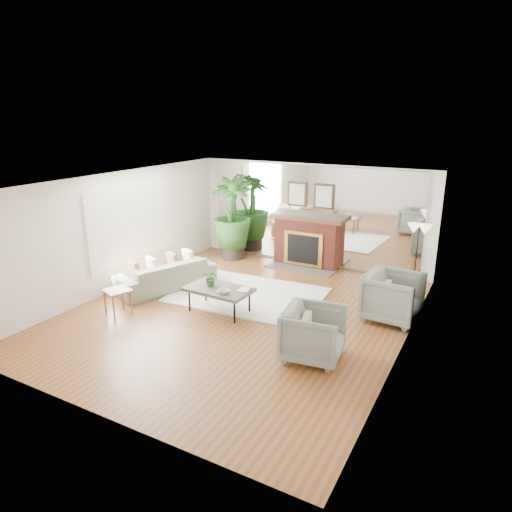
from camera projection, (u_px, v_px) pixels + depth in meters
The scene contains 18 objects.
ground at pixel (240, 313), 8.71m from camera, with size 7.00×7.00×0.00m, color brown.
wall_left at pixel (118, 231), 9.69m from camera, with size 0.02×7.00×2.50m, color silver.
wall_right at pixel (407, 278), 6.97m from camera, with size 0.02×7.00×2.50m, color silver.
wall_back at pixel (311, 215), 11.26m from camera, with size 6.00×0.02×2.50m, color silver.
mirror_panel at pixel (310, 215), 11.24m from camera, with size 5.40×0.04×2.40m, color silver.
window_panel at pixel (132, 223), 9.99m from camera, with size 0.04×2.40×1.50m, color #B2E09E.
fireplace at pixel (306, 240), 11.24m from camera, with size 1.85×0.83×2.05m.
area_rug at pixel (248, 295), 9.55m from camera, with size 3.01×2.15×0.03m, color white.
coffee_table at pixel (219, 290), 8.63m from camera, with size 1.27×0.78×0.50m.
sofa at pixel (166, 275), 9.86m from camera, with size 2.13×0.83×0.62m, color gray.
armchair_back at pixel (393, 297), 8.31m from camera, with size 0.96×0.98×0.90m, color gray.
armchair_front at pixel (313, 334), 7.01m from camera, with size 0.88×0.91×0.82m, color gray.
side_table at pixel (117, 294), 8.53m from camera, with size 0.56×0.56×0.50m.
potted_ficus at pixel (232, 215), 11.72m from camera, with size 1.21×1.21×2.13m.
floor_lamp at pixel (419, 235), 9.35m from camera, with size 0.49×0.27×1.49m.
tabletop_plant at pixel (211, 278), 8.66m from camera, with size 0.30×0.26×0.33m, color #2B6023.
fruit_bowl at pixel (223, 292), 8.36m from camera, with size 0.23×0.23×0.06m, color #9A633D.
book at pixel (239, 289), 8.54m from camera, with size 0.20×0.27×0.02m, color #9A633D.
Camera 1 is at (4.08, -6.86, 3.65)m, focal length 32.00 mm.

